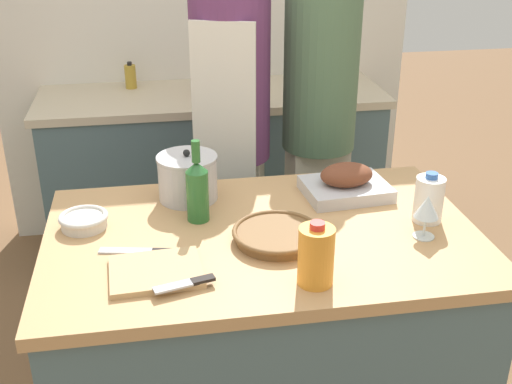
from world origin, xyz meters
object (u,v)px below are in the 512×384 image
object	(u,v)px
knife_paring	(187,283)
condiment_bottle_tall	(130,76)
knife_chef	(145,251)
person_cook_guest	(319,114)
condiment_bottle_short	(233,75)
stock_pot	(188,177)
mixing_bowl	(84,220)
juice_jug	(316,255)
wine_glass_left	(427,208)
condiment_bottle_extra	(206,78)
wicker_basket	(277,234)
wine_bottle_green	(197,189)
person_cook_aproned	(231,126)
milk_jug	(429,199)
cutting_board	(156,272)
roasting_pan	(346,183)

from	to	relation	value
knife_paring	condiment_bottle_tall	xyz separation A→B (m)	(-0.16, 1.95, 0.05)
knife_chef	person_cook_guest	world-z (taller)	person_cook_guest
knife_paring	condiment_bottle_short	world-z (taller)	condiment_bottle_short
stock_pot	mixing_bowl	distance (m)	0.38
juice_jug	knife_paring	distance (m)	0.35
knife_chef	person_cook_guest	size ratio (longest dim) A/B	0.14
wine_glass_left	condiment_bottle_extra	distance (m)	1.67
stock_pot	knife_chef	distance (m)	0.39
wine_glass_left	person_cook_guest	xyz separation A→B (m)	(-0.10, 0.91, 0.00)
juice_jug	condiment_bottle_tall	distance (m)	2.03
stock_pot	juice_jug	distance (m)	0.66
wicker_basket	wine_bottle_green	xyz separation A→B (m)	(-0.22, 0.18, 0.09)
knife_chef	wicker_basket	bearing A→B (deg)	0.37
condiment_bottle_tall	person_cook_aproned	xyz separation A→B (m)	(0.42, -0.87, -0.00)
wicker_basket	person_cook_guest	world-z (taller)	person_cook_guest
milk_jug	person_cook_aproned	world-z (taller)	person_cook_aproned
stock_pot	condiment_bottle_short	size ratio (longest dim) A/B	1.37
mixing_bowl	wine_glass_left	size ratio (longest dim) A/B	1.12
milk_jug	person_cook_aproned	xyz separation A→B (m)	(-0.53, 0.81, -0.00)
wine_bottle_green	wine_glass_left	xyz separation A→B (m)	(0.67, -0.23, -0.01)
knife_paring	condiment_bottle_short	bearing A→B (deg)	78.61
condiment_bottle_short	person_cook_aproned	world-z (taller)	person_cook_aproned
wine_bottle_green	person_cook_guest	distance (m)	0.89
wicker_basket	juice_jug	bearing A→B (deg)	-76.69
condiment_bottle_extra	person_cook_aproned	xyz separation A→B (m)	(0.04, -0.68, -0.03)
cutting_board	wine_glass_left	world-z (taller)	wine_glass_left
wine_glass_left	condiment_bottle_tall	xyz separation A→B (m)	(-0.90, 1.78, -0.02)
juice_jug	wine_bottle_green	size ratio (longest dim) A/B	0.68
mixing_bowl	wine_glass_left	bearing A→B (deg)	-12.90
roasting_pan	condiment_bottle_tall	size ratio (longest dim) A/B	2.15
roasting_pan	knife_paring	size ratio (longest dim) A/B	1.78
mixing_bowl	condiment_bottle_short	distance (m)	1.60
wicker_basket	condiment_bottle_extra	distance (m)	1.54
condiment_bottle_short	person_cook_guest	size ratio (longest dim) A/B	0.08
wicker_basket	juice_jug	size ratio (longest dim) A/B	1.48
milk_jug	wine_glass_left	xyz separation A→B (m)	(-0.05, -0.10, 0.02)
condiment_bottle_short	condiment_bottle_extra	bearing A→B (deg)	-145.74
juice_jug	knife_chef	bearing A→B (deg)	152.12
wine_bottle_green	knife_paring	world-z (taller)	wine_bottle_green
milk_jug	wine_bottle_green	xyz separation A→B (m)	(-0.73, 0.13, 0.03)
mixing_bowl	condiment_bottle_extra	size ratio (longest dim) A/B	0.81
mixing_bowl	juice_jug	bearing A→B (deg)	-33.79
cutting_board	stock_pot	distance (m)	0.50
cutting_board	mixing_bowl	xyz separation A→B (m)	(-0.22, 0.32, 0.02)
mixing_bowl	milk_jug	xyz separation A→B (m)	(1.09, -0.13, 0.05)
knife_chef	person_cook_guest	xyz separation A→B (m)	(0.75, 0.86, 0.10)
roasting_pan	mixing_bowl	xyz separation A→B (m)	(-0.88, -0.09, -0.02)
condiment_bottle_short	condiment_bottle_tall	bearing A→B (deg)	170.65
milk_jug	condiment_bottle_tall	size ratio (longest dim) A/B	1.18
roasting_pan	knife_paring	bearing A→B (deg)	-139.64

